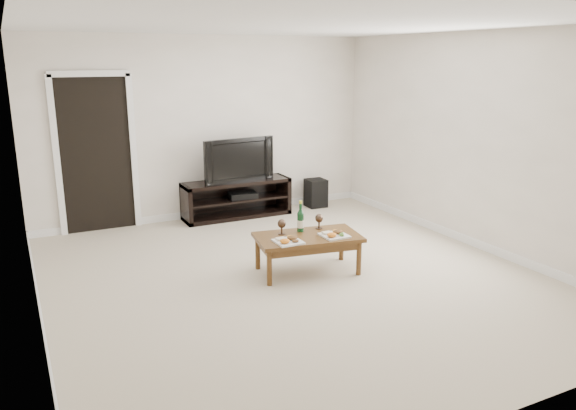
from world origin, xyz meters
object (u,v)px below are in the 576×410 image
at_px(subwoofer, 316,193).
at_px(coffee_table, 308,254).
at_px(media_console, 237,199).
at_px(television, 236,159).

xyz_separation_m(subwoofer, coffee_table, (-1.46, -2.40, -0.01)).
xyz_separation_m(media_console, subwoofer, (1.33, -0.00, -0.06)).
height_order(subwoofer, coffee_table, subwoofer).
height_order(television, subwoofer, television).
distance_m(television, coffee_table, 2.50).
bearing_deg(media_console, coffee_table, -92.92).
distance_m(media_console, coffee_table, 2.41).
bearing_deg(subwoofer, coffee_table, -118.95).
height_order(media_console, subwoofer, media_console).
bearing_deg(television, subwoofer, -7.20).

